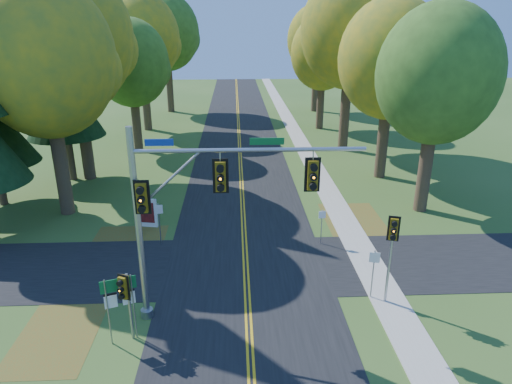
{
  "coord_description": "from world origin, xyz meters",
  "views": [
    {
      "loc": [
        -0.43,
        -18.14,
        11.54
      ],
      "look_at": [
        0.61,
        3.99,
        3.2
      ],
      "focal_mm": 32.0,
      "sensor_mm": 36.0,
      "label": 1
    }
  ],
  "objects_px": {
    "traffic_mast": "(194,201)",
    "east_signal_pole": "(392,238)",
    "route_sign_cluster": "(119,296)",
    "info_kiosk": "(147,213)"
  },
  "relations": [
    {
      "from": "route_sign_cluster",
      "to": "info_kiosk",
      "type": "height_order",
      "value": "route_sign_cluster"
    },
    {
      "from": "east_signal_pole",
      "to": "route_sign_cluster",
      "type": "bearing_deg",
      "value": -152.99
    },
    {
      "from": "traffic_mast",
      "to": "route_sign_cluster",
      "type": "bearing_deg",
      "value": -152.77
    },
    {
      "from": "traffic_mast",
      "to": "east_signal_pole",
      "type": "height_order",
      "value": "traffic_mast"
    },
    {
      "from": "east_signal_pole",
      "to": "route_sign_cluster",
      "type": "distance_m",
      "value": 10.99
    },
    {
      "from": "route_sign_cluster",
      "to": "info_kiosk",
      "type": "distance_m",
      "value": 10.54
    },
    {
      "from": "traffic_mast",
      "to": "info_kiosk",
      "type": "distance_m",
      "value": 10.65
    },
    {
      "from": "route_sign_cluster",
      "to": "traffic_mast",
      "type": "bearing_deg",
      "value": 6.98
    },
    {
      "from": "east_signal_pole",
      "to": "info_kiosk",
      "type": "relative_size",
      "value": 2.37
    },
    {
      "from": "east_signal_pole",
      "to": "info_kiosk",
      "type": "distance_m",
      "value": 14.68
    }
  ]
}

